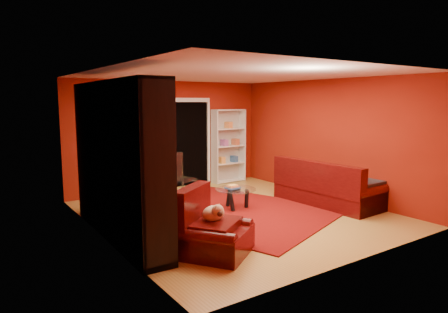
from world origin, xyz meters
TOP-DOWN VIEW (x-y plane):
  - floor at (0.00, 0.00)m, footprint 5.00×5.50m
  - ceiling at (0.00, 0.00)m, footprint 5.00×5.50m
  - wall_back at (0.00, 2.77)m, footprint 5.00×0.05m
  - wall_left at (-2.52, 0.00)m, footprint 0.05×5.50m
  - wall_right at (2.52, 0.00)m, footprint 0.05×5.50m
  - doorway at (0.60, 2.73)m, footprint 1.06×0.60m
  - rug at (0.04, 0.06)m, footprint 3.98×4.28m
  - media_unit at (-2.27, -0.02)m, footprint 0.55×3.17m
  - christmas_tree at (-0.94, 2.15)m, footprint 1.13×1.13m
  - gift_box_teal at (-1.76, 1.88)m, footprint 0.31×0.31m
  - gift_box_green at (-1.01, 1.29)m, footprint 0.36×0.36m
  - gift_box_red at (-1.11, 2.03)m, footprint 0.29×0.29m
  - white_bookshelf at (1.62, 2.57)m, footprint 0.91×0.34m
  - armchair at (-1.43, -1.48)m, footprint 1.35×1.35m
  - dog at (-1.41, -1.41)m, footprint 0.50×0.48m
  - sofa at (2.02, -0.48)m, footprint 1.09×2.23m
  - coffee_table at (0.18, 0.26)m, footprint 0.84×0.84m
  - acrylic_chair at (-0.36, 1.45)m, footprint 0.61×0.64m

SIDE VIEW (x-z plane):
  - floor at x=0.00m, z-range -0.05..0.00m
  - rug at x=0.04m, z-range 0.00..0.02m
  - gift_box_red at x=-1.11m, z-range 0.00..0.24m
  - gift_box_green at x=-1.01m, z-range 0.00..0.28m
  - gift_box_teal at x=-1.76m, z-range 0.00..0.30m
  - coffee_table at x=0.18m, z-range -0.04..0.46m
  - armchair at x=-1.43m, z-range 0.00..0.76m
  - acrylic_chair at x=-0.36m, z-range 0.00..0.92m
  - sofa at x=2.02m, z-range 0.00..0.94m
  - dog at x=-1.41m, z-range 0.44..0.69m
  - white_bookshelf at x=1.62m, z-range -0.03..1.93m
  - christmas_tree at x=-0.94m, z-range -0.03..1.96m
  - doorway at x=0.60m, z-range -0.03..2.13m
  - media_unit at x=-2.27m, z-range 0.00..2.42m
  - wall_back at x=0.00m, z-range 0.00..2.60m
  - wall_left at x=-2.52m, z-range 0.00..2.60m
  - wall_right at x=2.52m, z-range 0.00..2.60m
  - ceiling at x=0.00m, z-range 2.60..2.65m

